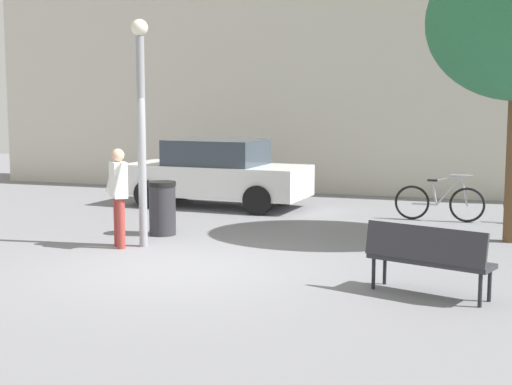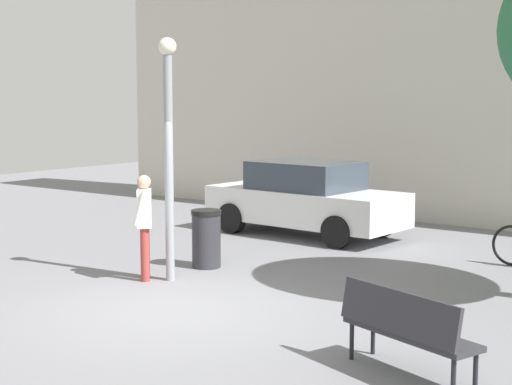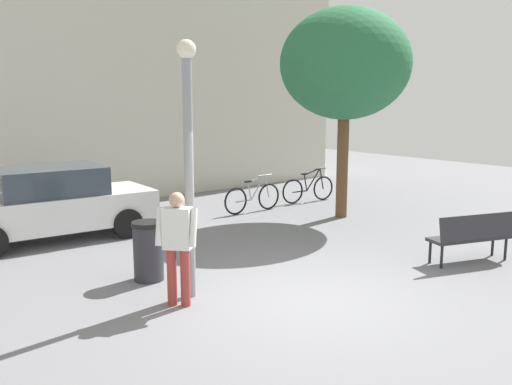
{
  "view_description": "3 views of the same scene",
  "coord_description": "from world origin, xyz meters",
  "px_view_note": "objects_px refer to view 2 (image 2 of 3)",
  "views": [
    {
      "loc": [
        4.43,
        -9.97,
        2.53
      ],
      "look_at": [
        0.56,
        1.81,
        0.93
      ],
      "focal_mm": 52.38,
      "sensor_mm": 36.0,
      "label": 1
    },
    {
      "loc": [
        7.0,
        -7.71,
        2.88
      ],
      "look_at": [
        -0.15,
        2.04,
        1.4
      ],
      "focal_mm": 54.94,
      "sensor_mm": 36.0,
      "label": 2
    },
    {
      "loc": [
        -5.41,
        -5.45,
        2.97
      ],
      "look_at": [
        0.74,
        2.2,
        1.25
      ],
      "focal_mm": 37.92,
      "sensor_mm": 36.0,
      "label": 3
    }
  ],
  "objects_px": {
    "person_by_lamppost": "(144,220)",
    "parked_car_white": "(305,198)",
    "lamppost": "(169,140)",
    "trash_bin": "(206,238)",
    "park_bench": "(405,325)"
  },
  "relations": [
    {
      "from": "person_by_lamppost",
      "to": "parked_car_white",
      "type": "distance_m",
      "value": 4.95
    },
    {
      "from": "lamppost",
      "to": "trash_bin",
      "type": "relative_size",
      "value": 3.84
    },
    {
      "from": "person_by_lamppost",
      "to": "park_bench",
      "type": "bearing_deg",
      "value": -16.59
    },
    {
      "from": "lamppost",
      "to": "parked_car_white",
      "type": "height_order",
      "value": "lamppost"
    },
    {
      "from": "lamppost",
      "to": "park_bench",
      "type": "distance_m",
      "value": 5.45
    },
    {
      "from": "park_bench",
      "to": "trash_bin",
      "type": "bearing_deg",
      "value": 150.54
    },
    {
      "from": "lamppost",
      "to": "park_bench",
      "type": "height_order",
      "value": "lamppost"
    },
    {
      "from": "park_bench",
      "to": "parked_car_white",
      "type": "relative_size",
      "value": 0.39
    },
    {
      "from": "lamppost",
      "to": "parked_car_white",
      "type": "distance_m",
      "value": 4.98
    },
    {
      "from": "lamppost",
      "to": "trash_bin",
      "type": "bearing_deg",
      "value": 98.02
    },
    {
      "from": "trash_bin",
      "to": "lamppost",
      "type": "bearing_deg",
      "value": -81.98
    },
    {
      "from": "person_by_lamppost",
      "to": "trash_bin",
      "type": "height_order",
      "value": "person_by_lamppost"
    },
    {
      "from": "person_by_lamppost",
      "to": "trash_bin",
      "type": "relative_size",
      "value": 1.69
    },
    {
      "from": "lamppost",
      "to": "park_bench",
      "type": "xyz_separation_m",
      "value": [
        4.88,
        -1.77,
        -1.68
      ]
    },
    {
      "from": "park_bench",
      "to": "parked_car_white",
      "type": "bearing_deg",
      "value": 129.62
    }
  ]
}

